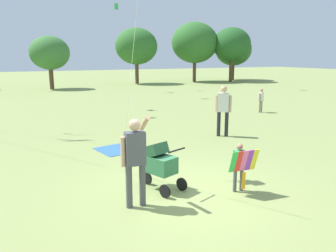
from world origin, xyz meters
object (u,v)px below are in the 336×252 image
at_px(picnic_blanket, 122,149).
at_px(stroller, 160,162).
at_px(child_with_butterfly_kite, 240,163).
at_px(person_red_shirt, 261,99).
at_px(person_adult_flyer, 135,155).
at_px(person_couple_left, 223,107).

bearing_deg(picnic_blanket, stroller, -94.76).
xyz_separation_m(child_with_butterfly_kite, person_red_shirt, (7.29, 7.73, 0.07)).
bearing_deg(stroller, person_adult_flyer, -142.85).
bearing_deg(person_red_shirt, picnic_blanket, -157.77).
distance_m(person_adult_flyer, person_red_shirt, 12.06).
height_order(person_adult_flyer, stroller, person_adult_flyer).
relative_size(person_adult_flyer, picnic_blanket, 1.23).
height_order(stroller, picnic_blanket, stroller).
xyz_separation_m(person_adult_flyer, person_red_shirt, (9.48, 7.44, -0.32)).
bearing_deg(stroller, person_couple_left, 40.62).
bearing_deg(picnic_blanket, person_red_shirt, 22.23).
bearing_deg(person_red_shirt, stroller, -141.80).
xyz_separation_m(stroller, person_red_shirt, (8.72, 6.87, 0.09)).
distance_m(child_with_butterfly_kite, person_couple_left, 5.06).
height_order(child_with_butterfly_kite, stroller, child_with_butterfly_kite).
distance_m(child_with_butterfly_kite, person_red_shirt, 10.62).
height_order(person_red_shirt, person_couple_left, person_couple_left).
height_order(person_couple_left, picnic_blanket, person_couple_left).
distance_m(person_red_shirt, picnic_blanket, 9.14).
bearing_deg(child_with_butterfly_kite, person_adult_flyer, 172.51).
distance_m(child_with_butterfly_kite, stroller, 1.68).
xyz_separation_m(child_with_butterfly_kite, stroller, (-1.44, 0.86, -0.02)).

